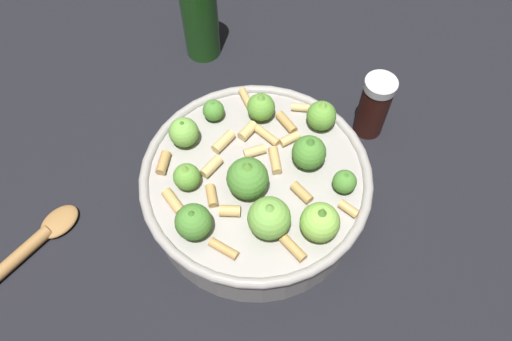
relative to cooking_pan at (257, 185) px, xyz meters
name	(u,v)px	position (x,y,z in m)	size (l,w,h in m)	color
ground_plane	(256,202)	(0.00, 0.00, -0.05)	(2.40, 2.40, 0.00)	black
cooking_pan	(257,185)	(0.00, 0.00, 0.00)	(0.27, 0.27, 0.12)	#9E9993
pepper_shaker	(374,106)	(-0.11, 0.16, 0.00)	(0.04, 0.04, 0.10)	#33140F
olive_oil_bottle	(199,7)	(-0.28, -0.07, 0.04)	(0.05, 0.05, 0.21)	#1E4C19
wooden_spoon	(13,262)	(0.07, -0.29, -0.04)	(0.18, 0.16, 0.02)	#9E703D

